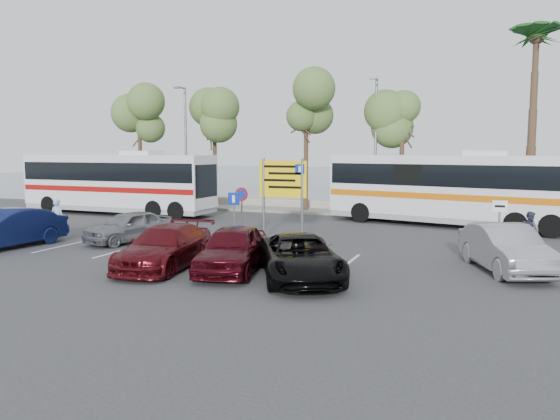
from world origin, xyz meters
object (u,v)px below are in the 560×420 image
(car_red, at_px, (233,249))
(car_silver_b, at_px, (506,248))
(street_lamp_right, at_px, (375,139))
(pedestrian_far, at_px, (530,231))
(car_blue, at_px, (7,229))
(suv_black, at_px, (300,258))
(coach_bus_right, at_px, (449,191))
(car_maroon, at_px, (165,247))
(coach_bus_left, at_px, (118,185))
(car_silver_a, at_px, (129,227))
(street_lamp_left, at_px, (185,141))
(pedestrian_near, at_px, (58,218))
(direction_sign, at_px, (283,185))

(car_red, height_order, car_silver_b, car_silver_b)
(street_lamp_right, distance_m, pedestrian_far, 12.70)
(street_lamp_right, xyz_separation_m, car_blue, (-11.77, -16.11, -3.81))
(suv_black, bearing_deg, coach_bus_right, 48.92)
(car_silver_b, xyz_separation_m, pedestrian_far, (1.00, 4.44, 0.01))
(car_maroon, xyz_separation_m, suv_black, (4.80, 0.01, -0.03))
(suv_black, bearing_deg, car_red, 146.88)
(coach_bus_left, bearing_deg, car_red, -41.24)
(street_lamp_right, bearing_deg, suv_black, -86.31)
(street_lamp_right, height_order, car_silver_a, street_lamp_right)
(street_lamp_left, bearing_deg, coach_bus_left, -112.80)
(street_lamp_left, xyz_separation_m, car_silver_b, (20.00, -13.54, -3.83))
(car_maroon, xyz_separation_m, pedestrian_far, (11.70, 7.92, 0.07))
(street_lamp_left, bearing_deg, pedestrian_far, -23.42)
(coach_bus_left, bearing_deg, pedestrian_near, -70.15)
(street_lamp_right, xyz_separation_m, direction_sign, (-2.00, -10.32, -2.17))
(car_blue, relative_size, suv_black, 0.98)
(coach_bus_right, relative_size, car_silver_b, 2.78)
(street_lamp_right, bearing_deg, car_silver_a, -121.27)
(car_silver_b, distance_m, pedestrian_near, 19.01)
(street_lamp_left, bearing_deg, car_maroon, -61.36)
(car_silver_a, bearing_deg, pedestrian_far, 30.70)
(car_silver_a, height_order, car_maroon, car_maroon)
(car_silver_a, height_order, pedestrian_far, pedestrian_far)
(direction_sign, distance_m, car_silver_b, 9.70)
(direction_sign, height_order, car_silver_a, direction_sign)
(car_maroon, bearing_deg, coach_bus_left, 126.57)
(car_silver_a, xyz_separation_m, car_silver_b, (15.00, -0.37, 0.08))
(street_lamp_left, xyz_separation_m, suv_black, (14.10, -17.00, -3.92))
(coach_bus_right, height_order, pedestrian_near, coach_bus_right)
(suv_black, xyz_separation_m, pedestrian_far, (6.90, 7.91, 0.10))
(suv_black, bearing_deg, car_silver_a, 129.75)
(car_maroon, height_order, pedestrian_far, pedestrian_far)
(street_lamp_left, relative_size, car_blue, 1.67)
(pedestrian_near, bearing_deg, car_silver_b, 173.31)
(car_silver_a, distance_m, pedestrian_near, 4.01)
(car_silver_b, relative_size, pedestrian_far, 2.98)
(street_lamp_right, distance_m, car_silver_b, 15.72)
(coach_bus_left, distance_m, car_maroon, 16.71)
(street_lamp_left, distance_m, pedestrian_far, 23.20)
(street_lamp_right, height_order, car_red, street_lamp_right)
(car_maroon, distance_m, car_red, 2.41)
(car_silver_a, distance_m, pedestrian_far, 16.51)
(direction_sign, height_order, coach_bus_left, coach_bus_left)
(coach_bus_left, bearing_deg, street_lamp_right, 17.60)
(coach_bus_right, bearing_deg, street_lamp_right, 146.14)
(suv_black, bearing_deg, street_lamp_left, 102.26)
(direction_sign, relative_size, car_red, 0.81)
(car_blue, xyz_separation_m, pedestrian_far, (19.77, 7.01, -0.01))
(car_maroon, xyz_separation_m, pedestrian_near, (-8.30, 3.95, 0.16))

